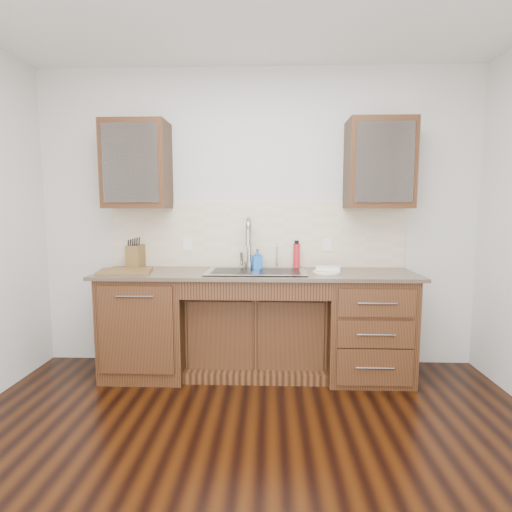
{
  "coord_description": "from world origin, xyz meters",
  "views": [
    {
      "loc": [
        0.12,
        -1.94,
        1.44
      ],
      "look_at": [
        0.0,
        1.4,
        1.05
      ],
      "focal_mm": 28.0,
      "sensor_mm": 36.0,
      "label": 1
    }
  ],
  "objects_px": {
    "plate": "(326,272)",
    "knife_block": "(136,256)",
    "soap_bottle": "(257,259)",
    "water_bottle": "(297,256)",
    "cutting_board": "(125,271)"
  },
  "relations": [
    {
      "from": "soap_bottle",
      "to": "water_bottle",
      "type": "xyz_separation_m",
      "value": [
        0.35,
        0.08,
        0.02
      ]
    },
    {
      "from": "plate",
      "to": "knife_block",
      "type": "xyz_separation_m",
      "value": [
        -1.7,
        0.25,
        0.1
      ]
    },
    {
      "from": "plate",
      "to": "cutting_board",
      "type": "xyz_separation_m",
      "value": [
        -1.71,
        0.01,
        0.0
      ]
    },
    {
      "from": "knife_block",
      "to": "cutting_board",
      "type": "relative_size",
      "value": 0.48
    },
    {
      "from": "soap_bottle",
      "to": "plate",
      "type": "distance_m",
      "value": 0.62
    },
    {
      "from": "plate",
      "to": "knife_block",
      "type": "relative_size",
      "value": 1.11
    },
    {
      "from": "soap_bottle",
      "to": "knife_block",
      "type": "distance_m",
      "value": 1.11
    },
    {
      "from": "water_bottle",
      "to": "plate",
      "type": "height_order",
      "value": "water_bottle"
    },
    {
      "from": "plate",
      "to": "knife_block",
      "type": "bearing_deg",
      "value": 171.68
    },
    {
      "from": "plate",
      "to": "cutting_board",
      "type": "relative_size",
      "value": 0.54
    },
    {
      "from": "water_bottle",
      "to": "plate",
      "type": "distance_m",
      "value": 0.37
    },
    {
      "from": "knife_block",
      "to": "soap_bottle",
      "type": "bearing_deg",
      "value": 0.39
    },
    {
      "from": "soap_bottle",
      "to": "knife_block",
      "type": "xyz_separation_m",
      "value": [
        -1.11,
        0.05,
        0.01
      ]
    },
    {
      "from": "plate",
      "to": "cutting_board",
      "type": "distance_m",
      "value": 1.71
    },
    {
      "from": "plate",
      "to": "cutting_board",
      "type": "bearing_deg",
      "value": 179.83
    }
  ]
}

